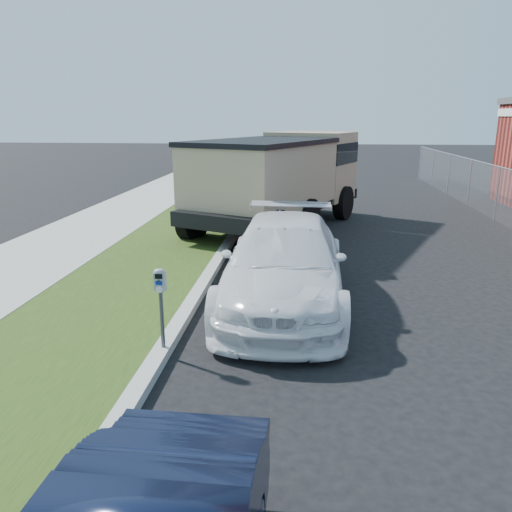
{
  "coord_description": "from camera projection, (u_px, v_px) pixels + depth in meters",
  "views": [
    {
      "loc": [
        -0.57,
        -7.63,
        3.42
      ],
      "look_at": [
        -1.4,
        1.0,
        1.0
      ],
      "focal_mm": 35.0,
      "sensor_mm": 36.0,
      "label": 1
    }
  ],
  "objects": [
    {
      "name": "streetside",
      "position": [
        66.0,
        281.0,
        10.59
      ],
      "size": [
        6.12,
        50.0,
        0.15
      ],
      "color": "gray",
      "rests_on": "ground"
    },
    {
      "name": "dump_truck",
      "position": [
        282.0,
        175.0,
        15.72
      ],
      "size": [
        5.47,
        7.9,
        2.92
      ],
      "rotation": [
        0.0,
        0.0,
        -0.42
      ],
      "color": "black",
      "rests_on": "ground"
    },
    {
      "name": "parking_meter",
      "position": [
        160.0,
        292.0,
        7.13
      ],
      "size": [
        0.17,
        0.12,
        1.24
      ],
      "rotation": [
        0.0,
        0.0,
        0.01
      ],
      "color": "#3F4247",
      "rests_on": "ground"
    },
    {
      "name": "white_wagon",
      "position": [
        284.0,
        263.0,
        9.33
      ],
      "size": [
        2.27,
        5.45,
        1.57
      ],
      "primitive_type": "imported",
      "rotation": [
        0.0,
        0.0,
        -0.01
      ],
      "color": "white",
      "rests_on": "ground"
    },
    {
      "name": "ground",
      "position": [
        335.0,
        333.0,
        8.18
      ],
      "size": [
        120.0,
        120.0,
        0.0
      ],
      "primitive_type": "plane",
      "color": "black",
      "rests_on": "ground"
    }
  ]
}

